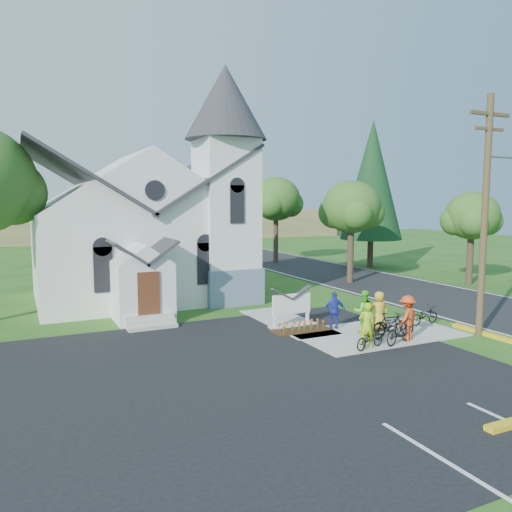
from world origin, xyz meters
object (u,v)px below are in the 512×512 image
church_sign (291,304)px  cyclist_4 (379,310)px  bike_0 (370,338)px  cyclist_2 (334,310)px  bike_1 (390,325)px  bike_2 (394,324)px  bike_4 (425,315)px  bike_3 (400,331)px  utility_pole (486,208)px  cyclist_1 (364,311)px  cyclist_3 (407,318)px  cyclist_0 (367,325)px

church_sign → cyclist_4: 3.87m
bike_0 → cyclist_2: bearing=-23.6°
bike_1 → cyclist_2: size_ratio=1.09×
bike_2 → bike_4: size_ratio=1.04×
bike_2 → bike_3: bearing=172.6°
utility_pole → bike_1: size_ratio=5.54×
bike_2 → church_sign: bearing=68.0°
bike_3 → cyclist_4: 2.28m
church_sign → cyclist_1: size_ratio=1.20×
utility_pole → bike_2: (-3.45, 1.46, -4.90)m
cyclist_2 → church_sign: bearing=-21.2°
utility_pole → bike_2: utility_pole is taller
bike_4 → cyclist_3: bearing=117.6°
cyclist_1 → bike_4: (3.37, -0.12, -0.48)m
cyclist_4 → cyclist_2: bearing=-11.0°
church_sign → bike_0: (0.94, -4.40, -0.57)m
cyclist_2 → utility_pole: bearing=167.3°
cyclist_2 → bike_4: bearing=-175.1°
bike_1 → cyclist_4: bearing=-12.7°
church_sign → cyclist_0: size_ratio=1.24×
cyclist_2 → bike_3: cyclist_2 is taller
utility_pole → bike_1: utility_pole is taller
church_sign → bike_2: (3.12, -3.24, -0.53)m
cyclist_0 → cyclist_4: cyclist_0 is taller
bike_3 → cyclist_4: (0.73, 2.14, 0.31)m
bike_1 → bike_2: 0.64m
bike_0 → cyclist_4: (2.19, 2.14, 0.44)m
church_sign → bike_4: size_ratio=1.33×
cyclist_0 → bike_3: size_ratio=0.99×
cyclist_0 → bike_2: (2.22, 1.03, -0.44)m
cyclist_4 → bike_4: 2.49m
bike_3 → bike_4: 3.71m
bike_1 → bike_2: bearing=-45.4°
bike_4 → cyclist_1: bearing=82.9°
bike_2 → cyclist_3: cyclist_3 is taller
cyclist_3 → bike_2: bearing=-114.9°
cyclist_1 → bike_2: size_ratio=1.07×
cyclist_1 → cyclist_2: (-0.77, 1.07, -0.09)m
church_sign → cyclist_0: cyclist_0 is taller
cyclist_1 → bike_4: 3.41m
bike_0 → bike_4: 5.02m
cyclist_0 → cyclist_4: (2.24, 2.01, -0.04)m
cyclist_2 → cyclist_4: (1.69, -0.96, 0.02)m
church_sign → cyclist_3: size_ratio=1.19×
cyclist_0 → bike_4: (4.69, 1.79, -0.45)m
bike_0 → cyclist_2: 3.17m
bike_0 → cyclist_3: (2.09, 0.27, 0.52)m
bike_0 → utility_pole: bearing=-107.5°
utility_pole → cyclist_3: utility_pole is taller
church_sign → cyclist_0: bearing=-78.2°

